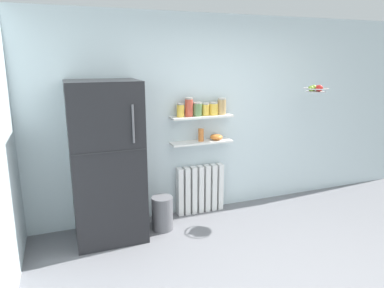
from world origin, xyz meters
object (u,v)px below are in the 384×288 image
at_px(storage_jar_4, 214,109).
at_px(vase, 201,135).
at_px(trash_bin, 162,213).
at_px(hanging_fruit_basket, 316,89).
at_px(refrigerator, 107,162).
at_px(storage_jar_3, 206,109).
at_px(shelf_bowl, 216,137).
at_px(storage_jar_0, 180,110).
at_px(storage_jar_2, 197,109).
at_px(storage_jar_1, 189,107).
at_px(storage_jar_5, 222,106).
at_px(radiator, 200,189).

distance_m(storage_jar_4, vase, 0.38).
xyz_separation_m(trash_bin, hanging_fruit_basket, (2.07, -0.12, 1.45)).
height_order(refrigerator, storage_jar_4, refrigerator).
height_order(storage_jar_3, shelf_bowl, storage_jar_3).
distance_m(refrigerator, storage_jar_0, 1.11).
distance_m(storage_jar_3, vase, 0.34).
xyz_separation_m(storage_jar_4, vase, (-0.17, 0.00, -0.34)).
relative_size(refrigerator, storage_jar_2, 10.30).
height_order(storage_jar_0, storage_jar_4, storage_jar_0).
relative_size(storage_jar_1, storage_jar_5, 1.11).
distance_m(storage_jar_2, storage_jar_5, 0.34).
bearing_deg(storage_jar_1, shelf_bowl, 0.00).
xyz_separation_m(storage_jar_1, trash_bin, (-0.45, -0.28, -1.24)).
relative_size(storage_jar_0, trash_bin, 0.41).
xyz_separation_m(storage_jar_1, shelf_bowl, (0.38, 0.00, -0.42)).
relative_size(vase, hanging_fruit_basket, 0.52).
distance_m(refrigerator, storage_jar_5, 1.63).
relative_size(refrigerator, storage_jar_5, 8.53).
bearing_deg(vase, storage_jar_0, 180.00).
xyz_separation_m(storage_jar_2, shelf_bowl, (0.27, 0.00, -0.39)).
bearing_deg(radiator, storage_jar_5, -6.04).
relative_size(storage_jar_3, hanging_fruit_basket, 0.50).
relative_size(radiator, hanging_fruit_basket, 2.04).
relative_size(storage_jar_4, shelf_bowl, 1.00).
distance_m(storage_jar_5, trash_bin, 1.56).
distance_m(storage_jar_0, shelf_bowl, 0.63).
height_order(storage_jar_1, hanging_fruit_basket, hanging_fruit_basket).
xyz_separation_m(storage_jar_5, trash_bin, (-0.91, -0.28, -1.23)).
distance_m(storage_jar_2, hanging_fruit_basket, 1.57).
relative_size(storage_jar_4, hanging_fruit_basket, 0.52).
distance_m(storage_jar_1, trash_bin, 1.35).
bearing_deg(storage_jar_4, storage_jar_1, 180.00).
distance_m(storage_jar_4, hanging_fruit_basket, 1.36).
bearing_deg(storage_jar_0, radiator, 6.04).
bearing_deg(shelf_bowl, storage_jar_0, 180.00).
bearing_deg(radiator, refrigerator, -168.67).
bearing_deg(storage_jar_1, hanging_fruit_basket, -13.68).
bearing_deg(storage_jar_0, storage_jar_2, -0.00).
height_order(storage_jar_4, trash_bin, storage_jar_4).
bearing_deg(trash_bin, refrigerator, 174.51).
relative_size(refrigerator, radiator, 2.80).
bearing_deg(shelf_bowl, hanging_fruit_basket, -17.70).
bearing_deg(storage_jar_0, vase, -0.00).
bearing_deg(shelf_bowl, vase, 180.00).
relative_size(storage_jar_1, storage_jar_2, 1.34).
distance_m(storage_jar_5, hanging_fruit_basket, 1.25).
xyz_separation_m(radiator, trash_bin, (-0.62, -0.31, -0.12)).
height_order(refrigerator, vase, refrigerator).
height_order(storage_jar_0, storage_jar_2, storage_jar_2).
height_order(refrigerator, storage_jar_2, refrigerator).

